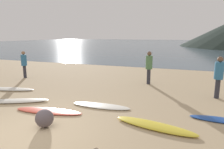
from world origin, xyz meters
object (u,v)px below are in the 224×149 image
at_px(surfboard_3, 101,106).
at_px(surfboard_5, 223,120).
at_px(surfboard_1, 14,101).
at_px(surfboard_4, 154,126).
at_px(beach_rock_far, 44,118).
at_px(person_0, 24,62).
at_px(person_1, 149,65).
at_px(person_3, 219,74).
at_px(surfboard_2, 49,111).
at_px(surfboard_0, 8,89).

xyz_separation_m(surfboard_3, surfboard_5, (3.98, 0.13, -0.00)).
relative_size(surfboard_1, surfboard_4, 1.10).
distance_m(surfboard_5, beach_rock_far, 5.29).
height_order(surfboard_1, surfboard_3, surfboard_1).
relative_size(surfboard_1, person_0, 1.61).
xyz_separation_m(person_0, beach_rock_far, (5.53, -5.11, -0.70)).
bearing_deg(surfboard_4, surfboard_5, 42.18).
bearing_deg(person_0, surfboard_4, -62.39).
relative_size(person_1, person_3, 1.00).
relative_size(surfboard_4, surfboard_5, 1.25).
distance_m(surfboard_2, beach_rock_far, 1.18).
xyz_separation_m(person_3, beach_rock_far, (-4.90, -4.68, -0.76)).
xyz_separation_m(surfboard_0, person_0, (-1.25, 2.46, 0.92)).
bearing_deg(surfboard_3, person_3, 29.95).
relative_size(surfboard_3, surfboard_4, 0.93).
distance_m(surfboard_4, person_3, 4.24).
distance_m(surfboard_0, person_1, 7.10).
bearing_deg(surfboard_3, person_1, 73.89).
xyz_separation_m(surfboard_0, surfboard_1, (1.76, -1.29, 0.01)).
distance_m(surfboard_4, person_1, 5.32).
relative_size(person_1, beach_rock_far, 3.38).
relative_size(surfboard_0, person_0, 1.63).
xyz_separation_m(person_0, person_3, (10.43, -0.43, 0.07)).
relative_size(surfboard_0, surfboard_3, 1.20).
bearing_deg(person_3, surfboard_1, 22.29).
bearing_deg(person_0, surfboard_0, -99.85).
height_order(surfboard_0, beach_rock_far, beach_rock_far).
bearing_deg(person_3, surfboard_2, 32.02).
relative_size(surfboard_0, surfboard_1, 1.01).
height_order(surfboard_1, person_1, person_1).
xyz_separation_m(person_0, person_1, (7.34, 1.05, 0.07)).
height_order(surfboard_5, person_1, person_1).
height_order(surfboard_4, person_1, person_1).
height_order(surfboard_2, beach_rock_far, beach_rock_far).
xyz_separation_m(surfboard_0, surfboard_2, (3.66, -1.67, -0.01)).
bearing_deg(surfboard_1, person_1, 22.43).
distance_m(surfboard_2, surfboard_5, 5.57).
bearing_deg(person_1, surfboard_0, 73.36).
height_order(surfboard_5, person_0, person_0).
relative_size(surfboard_3, person_3, 1.27).
bearing_deg(person_0, person_1, -28.58).
distance_m(surfboard_4, surfboard_5, 2.21).
relative_size(surfboard_4, person_1, 1.37).
bearing_deg(surfboard_0, surfboard_5, -16.03).
bearing_deg(person_3, surfboard_5, 86.08).
distance_m(surfboard_1, surfboard_3, 3.43).
height_order(surfboard_1, person_0, person_0).
xyz_separation_m(surfboard_1, surfboard_4, (5.45, -0.31, 0.00)).
bearing_deg(surfboard_5, person_0, 165.11).
bearing_deg(surfboard_3, beach_rock_far, -114.72).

